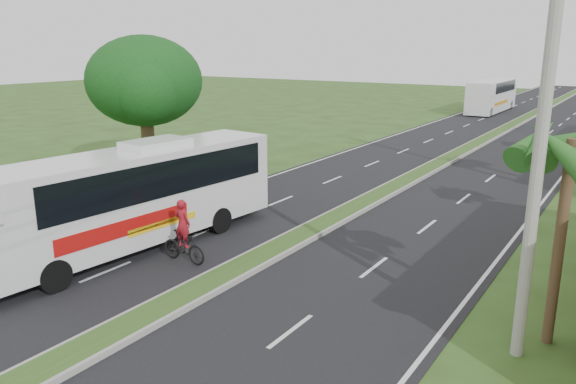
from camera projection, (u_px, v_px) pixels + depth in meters
The scene contains 11 objects.
ground at pixel (188, 299), 15.99m from camera, with size 180.00×180.00×0.00m, color #2E4318.
road_asphalt at pixel (428, 171), 32.20m from camera, with size 14.00×160.00×0.02m, color black.
median_strip at pixel (428, 169), 32.18m from camera, with size 1.20×160.00×0.18m.
lane_edge_left at pixel (326, 158), 35.74m from camera, with size 0.12×160.00×0.01m, color silver.
lane_edge_right at pixel (555, 186), 28.67m from camera, with size 0.12×160.00×0.01m, color silver.
palm_verge_a at pixel (571, 150), 12.47m from camera, with size 2.40×2.40×5.45m.
shade_tree at pixel (143, 84), 29.23m from camera, with size 6.30×6.00×7.54m.
utility_pole_a at pixel (544, 111), 11.69m from camera, with size 1.60×0.28×11.00m.
coach_bus_main at pixel (133, 192), 19.41m from camera, with size 3.43×11.81×3.76m.
coach_bus_far at pixel (492, 94), 60.17m from camera, with size 2.58×11.48×3.34m.
motorcyclist at pixel (183, 241), 18.48m from camera, with size 1.78×0.50×2.17m.
Camera 1 is at (10.42, -10.75, 7.01)m, focal length 35.00 mm.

